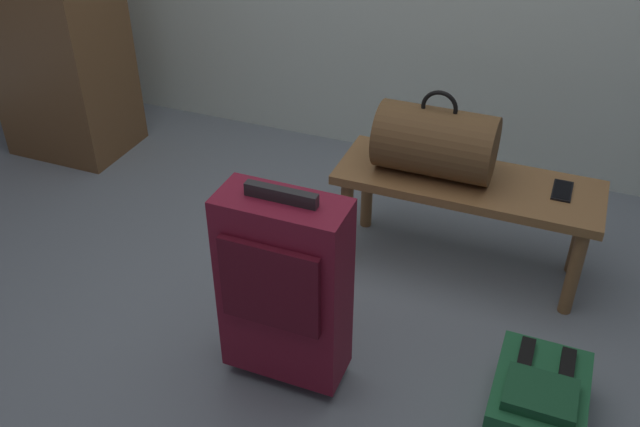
{
  "coord_description": "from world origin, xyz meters",
  "views": [
    {
      "loc": [
        0.71,
        -1.58,
        1.79
      ],
      "look_at": [
        -0.12,
        0.52,
        0.25
      ],
      "focal_mm": 39.14,
      "sensor_mm": 36.0,
      "label": 1
    }
  ],
  "objects_px": {
    "duffel_bag_brown": "(436,142)",
    "side_cabinet": "(59,46)",
    "cell_phone": "(562,191)",
    "suitcase_upright_burgundy": "(284,287)",
    "backpack_green": "(538,400)",
    "bench": "(467,193)"
  },
  "relations": [
    {
      "from": "bench",
      "to": "cell_phone",
      "type": "relative_size",
      "value": 6.94
    },
    {
      "from": "cell_phone",
      "to": "suitcase_upright_burgundy",
      "type": "relative_size",
      "value": 0.19
    },
    {
      "from": "duffel_bag_brown",
      "to": "bench",
      "type": "bearing_deg",
      "value": -0.0
    },
    {
      "from": "cell_phone",
      "to": "suitcase_upright_burgundy",
      "type": "distance_m",
      "value": 1.12
    },
    {
      "from": "backpack_green",
      "to": "suitcase_upright_burgundy",
      "type": "bearing_deg",
      "value": -172.69
    },
    {
      "from": "bench",
      "to": "backpack_green",
      "type": "height_order",
      "value": "bench"
    },
    {
      "from": "backpack_green",
      "to": "side_cabinet",
      "type": "bearing_deg",
      "value": 158.82
    },
    {
      "from": "duffel_bag_brown",
      "to": "backpack_green",
      "type": "height_order",
      "value": "duffel_bag_brown"
    },
    {
      "from": "backpack_green",
      "to": "side_cabinet",
      "type": "xyz_separation_m",
      "value": [
        -2.49,
        0.96,
        0.46
      ]
    },
    {
      "from": "suitcase_upright_burgundy",
      "to": "backpack_green",
      "type": "height_order",
      "value": "suitcase_upright_burgundy"
    },
    {
      "from": "duffel_bag_brown",
      "to": "cell_phone",
      "type": "height_order",
      "value": "duffel_bag_brown"
    },
    {
      "from": "cell_phone",
      "to": "side_cabinet",
      "type": "height_order",
      "value": "side_cabinet"
    },
    {
      "from": "bench",
      "to": "duffel_bag_brown",
      "type": "xyz_separation_m",
      "value": [
        -0.14,
        0.0,
        0.2
      ]
    },
    {
      "from": "cell_phone",
      "to": "duffel_bag_brown",
      "type": "bearing_deg",
      "value": -175.48
    },
    {
      "from": "duffel_bag_brown",
      "to": "backpack_green",
      "type": "relative_size",
      "value": 1.16
    },
    {
      "from": "duffel_bag_brown",
      "to": "backpack_green",
      "type": "bearing_deg",
      "value": -52.37
    },
    {
      "from": "backpack_green",
      "to": "side_cabinet",
      "type": "distance_m",
      "value": 2.71
    },
    {
      "from": "duffel_bag_brown",
      "to": "side_cabinet",
      "type": "bearing_deg",
      "value": 172.28
    },
    {
      "from": "duffel_bag_brown",
      "to": "cell_phone",
      "type": "distance_m",
      "value": 0.5
    },
    {
      "from": "duffel_bag_brown",
      "to": "side_cabinet",
      "type": "relative_size",
      "value": 0.4
    },
    {
      "from": "cell_phone",
      "to": "backpack_green",
      "type": "xyz_separation_m",
      "value": [
        0.06,
        -0.74,
        -0.32
      ]
    },
    {
      "from": "suitcase_upright_burgundy",
      "to": "backpack_green",
      "type": "relative_size",
      "value": 1.94
    }
  ]
}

